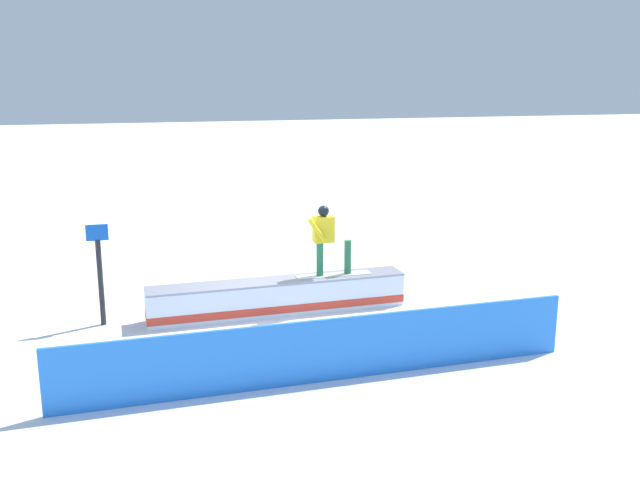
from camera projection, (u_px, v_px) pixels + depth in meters
ground_plane at (279, 313)px, 13.98m from camera, size 120.00×120.00×0.00m
grind_box at (278, 298)px, 13.91m from camera, size 5.17×0.73×0.69m
snowboarder at (327, 238)px, 13.93m from camera, size 1.54×0.42×1.44m
safety_fence at (325, 350)px, 10.76m from camera, size 8.22×0.19×1.01m
trail_marker at (100, 272)px, 13.10m from camera, size 0.40×0.10×1.95m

